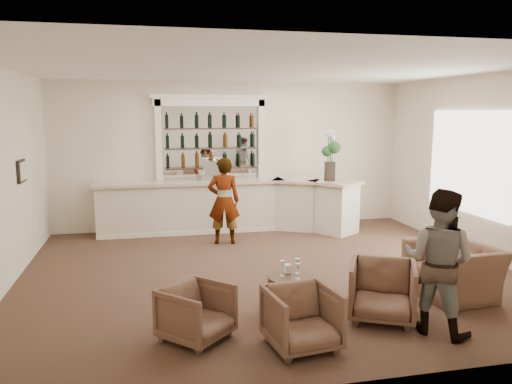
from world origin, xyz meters
TOP-DOWN VIEW (x-y plane):
  - ground at (0.00, 0.00)m, footprint 8.00×8.00m
  - room_shell at (0.16, 0.71)m, footprint 8.04×7.02m
  - bar_counter at (-0.16, 3.00)m, footprint 5.72×1.80m
  - back_bar_alcove at (-0.50, 3.41)m, footprint 2.64×0.25m
  - cocktail_table at (-0.12, -1.70)m, footprint 0.64×0.64m
  - sommelier at (-0.44, 1.99)m, footprint 0.69×0.50m
  - guest at (1.41, -2.63)m, footprint 1.05×1.08m
  - armchair_left at (-1.42, -2.22)m, footprint 1.00×1.00m
  - armchair_center at (-0.29, -2.68)m, footprint 0.83×0.85m
  - armchair_right at (0.95, -2.15)m, footprint 1.09×1.10m
  - armchair_far at (2.33, -1.60)m, footprint 1.11×1.25m
  - espresso_machine at (-0.44, 3.08)m, footprint 0.60×0.55m
  - flower_vase at (1.97, 2.48)m, footprint 0.29×0.29m
  - wine_glass_bar_left at (-0.74, 2.98)m, footprint 0.07×0.07m
  - wine_glass_bar_right at (0.32, 3.09)m, footprint 0.07×0.07m
  - wine_glass_tbl_a at (-0.24, -1.67)m, footprint 0.07×0.07m
  - wine_glass_tbl_b at (-0.02, -1.62)m, footprint 0.07×0.07m
  - wine_glass_tbl_c at (-0.08, -1.83)m, footprint 0.07×0.07m
  - napkin_holder at (-0.14, -1.56)m, footprint 0.08×0.08m

SIDE VIEW (x-z plane):
  - ground at x=0.00m, z-range 0.00..0.00m
  - cocktail_table at x=-0.12m, z-range 0.00..0.50m
  - armchair_left at x=-1.42m, z-range 0.00..0.66m
  - armchair_center at x=-0.29m, z-range 0.00..0.69m
  - armchair_right at x=0.95m, z-range 0.00..0.75m
  - armchair_far at x=2.33m, z-range 0.00..0.75m
  - napkin_holder at x=-0.14m, z-range 0.50..0.62m
  - bar_counter at x=-0.16m, z-range 0.00..1.14m
  - wine_glass_tbl_a at x=-0.24m, z-range 0.50..0.71m
  - wine_glass_tbl_b at x=-0.02m, z-range 0.50..0.71m
  - wine_glass_tbl_c at x=-0.08m, z-range 0.50..0.71m
  - sommelier at x=-0.44m, z-range 0.00..1.74m
  - guest at x=1.41m, z-range 0.00..1.75m
  - wine_glass_bar_left at x=-0.74m, z-range 1.14..1.35m
  - wine_glass_bar_right at x=0.32m, z-range 1.14..1.35m
  - espresso_machine at x=-0.44m, z-range 1.14..1.56m
  - flower_vase at x=1.97m, z-range 1.21..2.31m
  - back_bar_alcove at x=-0.50m, z-range 0.53..3.53m
  - room_shell at x=0.16m, z-range 0.68..4.00m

